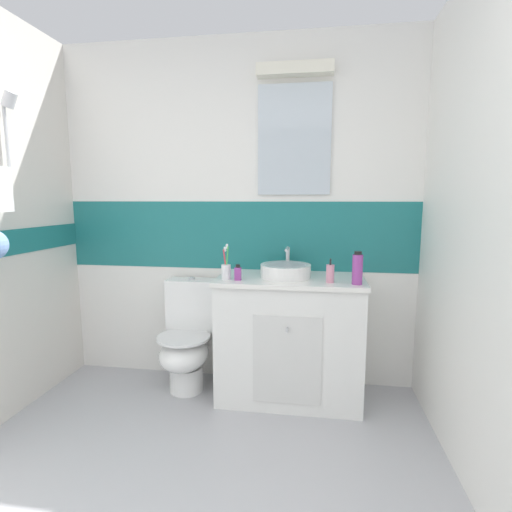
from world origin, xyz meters
The scene contains 9 objects.
ground_plane centered at (0.00, 1.20, -0.02)m, with size 3.20×3.48×0.04m, color #B2B2B7.
wall_back_tiled centered at (0.01, 2.45, 1.26)m, with size 3.20×0.20×2.50m.
vanity_cabinet centered at (0.42, 2.15, 0.43)m, with size 0.98×0.53×0.85m.
sink_basin centered at (0.39, 2.14, 0.90)m, with size 0.34×0.38×0.19m.
toilet centered at (-0.32, 2.16, 0.37)m, with size 0.37×0.50×0.80m.
toothbrush_cup centered at (0.01, 2.01, 0.91)m, with size 0.06×0.06×0.23m.
soap_dispenser centered at (0.67, 2.01, 0.91)m, with size 0.05×0.05×0.15m.
mouthwash_bottle centered at (0.84, 1.98, 0.95)m, with size 0.06×0.06×0.20m.
perfume_flask_small centered at (0.09, 2.00, 0.90)m, with size 0.04×0.03×0.10m.
Camera 1 is at (0.57, -0.40, 1.37)m, focal length 27.12 mm.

